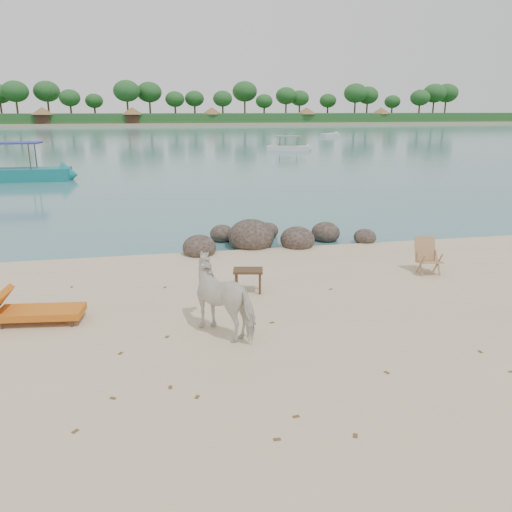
{
  "coord_description": "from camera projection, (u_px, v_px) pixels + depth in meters",
  "views": [
    {
      "loc": [
        -2.07,
        -8.46,
        4.14
      ],
      "look_at": [
        0.01,
        2.0,
        1.0
      ],
      "focal_mm": 35.0,
      "sensor_mm": 36.0,
      "label": 1
    }
  ],
  "objects": [
    {
      "name": "water",
      "position": [
        165.0,
        132.0,
        94.2
      ],
      "size": [
        400.0,
        400.0,
        0.0
      ],
      "primitive_type": "plane",
      "color": "#335C66",
      "rests_on": "ground"
    },
    {
      "name": "far_shore",
      "position": [
        160.0,
        122.0,
        169.47
      ],
      "size": [
        420.0,
        90.0,
        1.4
      ],
      "primitive_type": "cube",
      "color": "tan",
      "rests_on": "ground"
    },
    {
      "name": "far_scenery",
      "position": [
        161.0,
        113.0,
        137.25
      ],
      "size": [
        420.0,
        18.0,
        9.5
      ],
      "color": "#1E4C1E",
      "rests_on": "ground"
    },
    {
      "name": "boulders",
      "position": [
        266.0,
        238.0,
        15.84
      ],
      "size": [
        6.26,
        2.85,
        1.09
      ],
      "rotation": [
        0.0,
        0.0,
        -0.19
      ],
      "color": "#2D231E",
      "rests_on": "ground"
    },
    {
      "name": "cow",
      "position": [
        226.0,
        297.0,
        9.44
      ],
      "size": [
        1.67,
        1.81,
        1.44
      ],
      "primitive_type": "imported",
      "rotation": [
        0.0,
        0.0,
        3.82
      ],
      "color": "white",
      "rests_on": "ground"
    },
    {
      "name": "side_table",
      "position": [
        248.0,
        282.0,
        11.62
      ],
      "size": [
        0.75,
        0.57,
        0.55
      ],
      "primitive_type": null,
      "rotation": [
        0.0,
        0.0,
        -0.2
      ],
      "color": "#342515",
      "rests_on": "ground"
    },
    {
      "name": "lounge_chair",
      "position": [
        40.0,
        309.0,
        9.96
      ],
      "size": [
        2.13,
        0.95,
        0.62
      ],
      "primitive_type": null,
      "rotation": [
        0.0,
        0.0,
        -0.12
      ],
      "color": "#C66117",
      "rests_on": "ground"
    },
    {
      "name": "deck_chair",
      "position": [
        430.0,
        258.0,
        12.86
      ],
      "size": [
        0.65,
        0.7,
        0.92
      ],
      "primitive_type": null,
      "rotation": [
        0.0,
        0.0,
        -0.1
      ],
      "color": "#AE7C57",
      "rests_on": "ground"
    },
    {
      "name": "boat_near",
      "position": [
        7.0,
        149.0,
        29.73
      ],
      "size": [
        7.72,
        1.87,
        3.73
      ],
      "primitive_type": null,
      "rotation": [
        0.0,
        0.0,
        -0.02
      ],
      "color": "#116C70",
      "rests_on": "water"
    },
    {
      "name": "boat_mid",
      "position": [
        289.0,
        138.0,
        52.39
      ],
      "size": [
        5.16,
        2.44,
        2.47
      ],
      "primitive_type": null,
      "rotation": [
        0.0,
        0.0,
        -0.27
      ],
      "color": "silver",
      "rests_on": "water"
    },
    {
      "name": "boat_far",
      "position": [
        330.0,
        134.0,
        79.74
      ],
      "size": [
        4.69,
        4.35,
        0.61
      ],
      "primitive_type": null,
      "rotation": [
        0.0,
        0.0,
        0.73
      ],
      "color": "silver",
      "rests_on": "water"
    },
    {
      "name": "dead_leaves",
      "position": [
        245.0,
        358.0,
        8.63
      ],
      "size": [
        7.78,
        6.84,
        0.0
      ],
      "color": "brown",
      "rests_on": "ground"
    }
  ]
}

